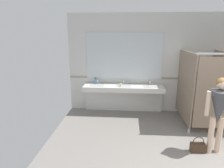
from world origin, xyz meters
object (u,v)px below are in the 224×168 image
at_px(handbag, 198,147).
at_px(soap_dispenser, 96,81).
at_px(person_standing, 219,107).
at_px(paper_cup, 121,85).

xyz_separation_m(handbag, soap_dispenser, (-2.44, 2.09, 0.84)).
bearing_deg(handbag, person_standing, 3.94).
height_order(handbag, paper_cup, paper_cup).
distance_m(handbag, soap_dispenser, 3.32).
xyz_separation_m(handbag, paper_cup, (-1.66, 1.83, 0.80)).
bearing_deg(soap_dispenser, paper_cup, -18.20).
height_order(handbag, soap_dispenser, soap_dispenser).
distance_m(person_standing, soap_dispenser, 3.45).
height_order(person_standing, soap_dispenser, person_standing).
bearing_deg(soap_dispenser, person_standing, -36.89).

